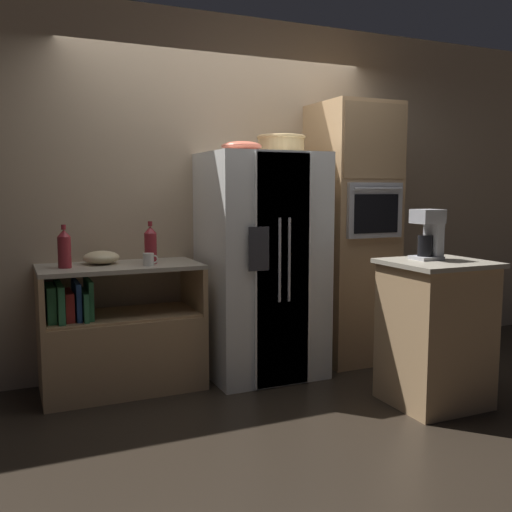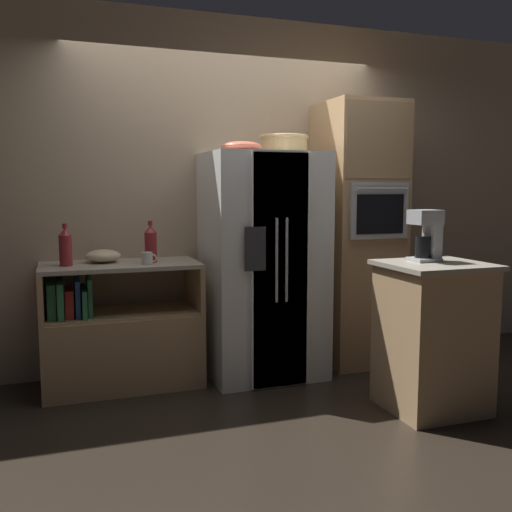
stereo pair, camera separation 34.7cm
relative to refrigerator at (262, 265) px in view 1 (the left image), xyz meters
name	(u,v)px [view 1 (the left image)]	position (x,y,z in m)	size (l,w,h in m)	color
ground_plane	(242,377)	(-0.18, -0.03, -0.85)	(20.00, 20.00, 0.00)	black
wall_back	(222,194)	(-0.18, 0.40, 0.55)	(12.00, 0.06, 2.80)	tan
counter_left	(120,343)	(-1.08, 0.09, -0.52)	(1.12, 0.57, 0.91)	tan
refrigerator	(262,265)	(0.00, 0.00, 0.00)	(0.86, 0.77, 1.71)	white
wall_oven	(352,233)	(0.85, 0.06, 0.21)	(0.60, 0.68, 2.13)	tan
island_counter	(435,332)	(0.79, -1.05, -0.37)	(0.64, 0.60, 0.97)	tan
wicker_basket	(281,144)	(0.19, 0.06, 0.93)	(0.38, 0.38, 0.14)	tan
fruit_bowl	(242,146)	(-0.19, -0.06, 0.89)	(0.30, 0.30, 0.07)	#DB664C
bottle_tall	(64,248)	(-1.44, 0.07, 0.18)	(0.09, 0.09, 0.29)	maroon
bottle_short	(151,245)	(-0.85, 0.07, 0.19)	(0.09, 0.09, 0.30)	maroon
mug	(149,259)	(-0.89, -0.04, 0.09)	(0.11, 0.08, 0.09)	silver
mixing_bowl	(101,257)	(-1.18, 0.18, 0.10)	(0.25, 0.25, 0.09)	beige
coffee_maker	(429,232)	(0.79, -0.97, 0.30)	(0.18, 0.16, 0.34)	#B2B2B7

